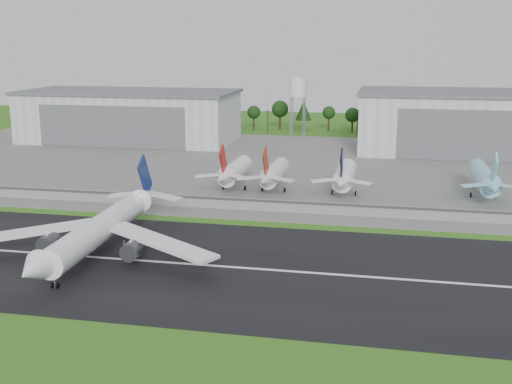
% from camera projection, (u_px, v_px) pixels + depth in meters
% --- Properties ---
extents(ground, '(600.00, 600.00, 0.00)m').
position_uv_depth(ground, '(189.00, 283.00, 124.28)').
color(ground, '#306918').
rests_on(ground, ground).
extents(runway, '(320.00, 60.00, 0.10)m').
position_uv_depth(runway, '(203.00, 265.00, 133.79)').
color(runway, black).
rests_on(runway, ground).
extents(runway_centerline, '(220.00, 1.00, 0.02)m').
position_uv_depth(runway_centerline, '(203.00, 265.00, 133.78)').
color(runway_centerline, white).
rests_on(runway_centerline, runway).
extents(apron, '(320.00, 150.00, 0.10)m').
position_uv_depth(apron, '(286.00, 166.00, 238.56)').
color(apron, slate).
rests_on(apron, ground).
extents(blast_fence, '(240.00, 0.61, 3.50)m').
position_uv_depth(blast_fence, '(249.00, 204.00, 176.23)').
color(blast_fence, gray).
rests_on(blast_fence, ground).
extents(hangar_west, '(97.00, 44.00, 23.20)m').
position_uv_depth(hangar_west, '(130.00, 116.00, 294.36)').
color(hangar_west, silver).
rests_on(hangar_west, ground).
extents(hangar_east, '(102.00, 47.00, 25.20)m').
position_uv_depth(hangar_east, '(484.00, 122.00, 263.69)').
color(hangar_east, silver).
rests_on(hangar_east, ground).
extents(water_tower, '(8.40, 8.40, 29.40)m').
position_uv_depth(water_tower, '(298.00, 87.00, 295.75)').
color(water_tower, '#99999E').
rests_on(water_tower, ground).
extents(utility_poles, '(230.00, 3.00, 12.00)m').
position_uv_depth(utility_poles, '(312.00, 135.00, 314.77)').
color(utility_poles, black).
rests_on(utility_poles, ground).
extents(treeline, '(320.00, 16.00, 22.00)m').
position_uv_depth(treeline, '(315.00, 131.00, 329.06)').
color(treeline, black).
rests_on(treeline, ground).
extents(main_airliner, '(57.26, 59.15, 18.17)m').
position_uv_depth(main_airliner, '(97.00, 237.00, 136.84)').
color(main_airliner, white).
rests_on(main_airliner, runway).
extents(ground_vehicle, '(5.74, 3.70, 1.47)m').
position_uv_depth(ground_vehicle, '(51.00, 257.00, 136.42)').
color(ground_vehicle, '#A4D519').
rests_on(ground_vehicle, runway).
extents(parked_jet_red_a, '(7.36, 31.29, 16.65)m').
position_uv_depth(parked_jet_red_a, '(233.00, 172.00, 197.69)').
color(parked_jet_red_a, white).
rests_on(parked_jet_red_a, ground).
extents(parked_jet_red_b, '(7.36, 31.29, 16.51)m').
position_uv_depth(parked_jet_red_b, '(273.00, 174.00, 195.24)').
color(parked_jet_red_b, silver).
rests_on(parked_jet_red_b, ground).
extents(parked_jet_navy, '(7.36, 31.29, 16.72)m').
position_uv_depth(parked_jet_navy, '(344.00, 176.00, 190.99)').
color(parked_jet_navy, white).
rests_on(parked_jet_navy, ground).
extents(parked_jet_skyblue, '(7.36, 37.29, 16.76)m').
position_uv_depth(parked_jet_skyblue, '(485.00, 179.00, 187.74)').
color(parked_jet_skyblue, '#89CEED').
rests_on(parked_jet_skyblue, ground).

